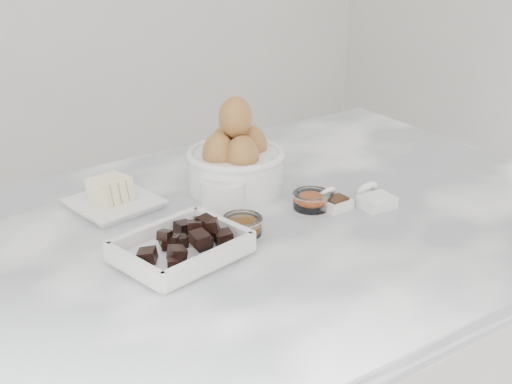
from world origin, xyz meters
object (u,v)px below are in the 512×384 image
Objects in this scene: zest_bowl at (312,199)px; honey_bowl at (242,225)px; chocolate_dish at (181,245)px; egg_bowl at (235,159)px; butter_plate at (112,197)px; sugar_ramekin at (223,192)px; salt_spoon at (374,198)px; vanilla_spoon at (334,201)px.

honey_bowl is at bearing -174.95° from zest_bowl.
chocolate_dish is 1.15× the size of egg_bowl.
butter_plate is 1.92× the size of sugar_ramekin.
honey_bowl is at bearing -120.33° from egg_bowl.
honey_bowl is at bearing 170.11° from salt_spoon.
sugar_ramekin is 0.12m from honey_bowl.
vanilla_spoon is 0.07m from salt_spoon.
vanilla_spoon is (0.15, -0.12, -0.01)m from sugar_ramekin.
butter_plate is (-0.01, 0.23, -0.00)m from chocolate_dish.
vanilla_spoon is (0.09, -0.17, -0.04)m from egg_bowl.
sugar_ramekin is (0.16, -0.10, 0.01)m from butter_plate.
zest_bowl is at bearing -68.41° from egg_bowl.
chocolate_dish is 0.12m from honey_bowl.
honey_bowl is (-0.10, -0.16, -0.04)m from egg_bowl.
honey_bowl and zest_bowl have the same top height.
egg_bowl is 0.20m from vanilla_spoon.
salt_spoon reaches higher than vanilla_spoon.
egg_bowl is 2.49× the size of salt_spoon.
butter_plate is 2.10× the size of salt_spoon.
butter_plate is 2.56× the size of vanilla_spoon.
butter_plate is 0.19m from sugar_ramekin.
egg_bowl is 0.19m from honey_bowl.
egg_bowl is 2.72× the size of honey_bowl.
vanilla_spoon is at bearing -37.83° from sugar_ramekin.
chocolate_dish is 3.12× the size of zest_bowl.
egg_bowl is 0.17m from zest_bowl.
butter_plate is at bearing 167.58° from egg_bowl.
vanilla_spoon is (0.03, -0.02, -0.00)m from zest_bowl.
sugar_ramekin is 0.26m from salt_spoon.
honey_bowl is (0.12, 0.02, -0.01)m from chocolate_dish.
chocolate_dish reaches higher than honey_bowl.
chocolate_dish is 0.37m from salt_spoon.
honey_bowl is 0.16m from zest_bowl.
egg_bowl is at bearing -12.42° from butter_plate.
egg_bowl is 0.26m from salt_spoon.
zest_bowl is (0.28, 0.03, -0.01)m from chocolate_dish.
salt_spoon is (0.38, -0.26, -0.01)m from butter_plate.
sugar_ramekin is 0.09m from egg_bowl.
chocolate_dish reaches higher than sugar_ramekin.
honey_bowl is at bearing -107.50° from sugar_ramekin.
vanilla_spoon reaches higher than zest_bowl.
egg_bowl is (0.22, -0.05, 0.04)m from butter_plate.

